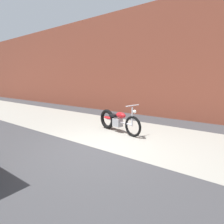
# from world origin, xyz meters

# --- Properties ---
(ground_plane) EXTENTS (80.00, 80.00, 0.00)m
(ground_plane) POSITION_xyz_m (0.00, 0.00, 0.00)
(ground_plane) COLOR #38383A
(sidewalk_slab) EXTENTS (36.00, 3.50, 0.01)m
(sidewalk_slab) POSITION_xyz_m (0.00, 1.75, 0.00)
(sidewalk_slab) COLOR gray
(sidewalk_slab) RESTS_ON ground
(brick_building_wall) EXTENTS (36.00, 0.50, 5.33)m
(brick_building_wall) POSITION_xyz_m (0.00, 5.20, 2.67)
(brick_building_wall) COLOR brown
(brick_building_wall) RESTS_ON ground
(motorcycle_red) EXTENTS (1.98, 0.72, 1.03)m
(motorcycle_red) POSITION_xyz_m (-0.59, 1.65, 0.40)
(motorcycle_red) COLOR black
(motorcycle_red) RESTS_ON ground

